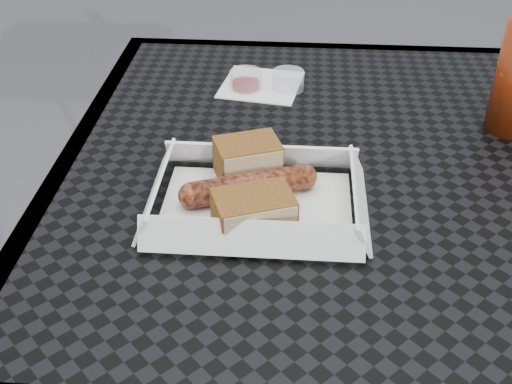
# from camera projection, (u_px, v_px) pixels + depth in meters

# --- Properties ---
(patio_table) EXTENTS (0.80, 0.80, 0.74)m
(patio_table) POSITION_uv_depth(u_px,v_px,m) (358.00, 209.00, 0.88)
(patio_table) COLOR black
(patio_table) RESTS_ON ground
(food_tray) EXTENTS (0.22, 0.15, 0.00)m
(food_tray) POSITION_uv_depth(u_px,v_px,m) (257.00, 207.00, 0.75)
(food_tray) COLOR white
(food_tray) RESTS_ON patio_table
(bratwurst) EXTENTS (0.16, 0.08, 0.03)m
(bratwurst) POSITION_uv_depth(u_px,v_px,m) (249.00, 186.00, 0.75)
(bratwurst) COLOR brown
(bratwurst) RESTS_ON food_tray
(bread_near) EXTENTS (0.09, 0.08, 0.05)m
(bread_near) POSITION_uv_depth(u_px,v_px,m) (248.00, 159.00, 0.79)
(bread_near) COLOR brown
(bread_near) RESTS_ON food_tray
(bread_far) EXTENTS (0.10, 0.08, 0.04)m
(bread_far) POSITION_uv_depth(u_px,v_px,m) (254.00, 212.00, 0.70)
(bread_far) COLOR brown
(bread_far) RESTS_ON food_tray
(veg_garnish) EXTENTS (0.03, 0.03, 0.00)m
(veg_garnish) POSITION_uv_depth(u_px,v_px,m) (303.00, 236.00, 0.70)
(veg_garnish) COLOR red
(veg_garnish) RESTS_ON food_tray
(napkin) EXTENTS (0.14, 0.14, 0.00)m
(napkin) POSITION_uv_depth(u_px,v_px,m) (261.00, 85.00, 1.02)
(napkin) COLOR white
(napkin) RESTS_ON patio_table
(condiment_cup_sauce) EXTENTS (0.05, 0.05, 0.03)m
(condiment_cup_sauce) POSITION_uv_depth(u_px,v_px,m) (246.00, 80.00, 1.00)
(condiment_cup_sauce) COLOR maroon
(condiment_cup_sauce) RESTS_ON patio_table
(condiment_cup_empty) EXTENTS (0.05, 0.05, 0.03)m
(condiment_cup_empty) POSITION_uv_depth(u_px,v_px,m) (288.00, 80.00, 1.00)
(condiment_cup_empty) COLOR silver
(condiment_cup_empty) RESTS_ON patio_table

